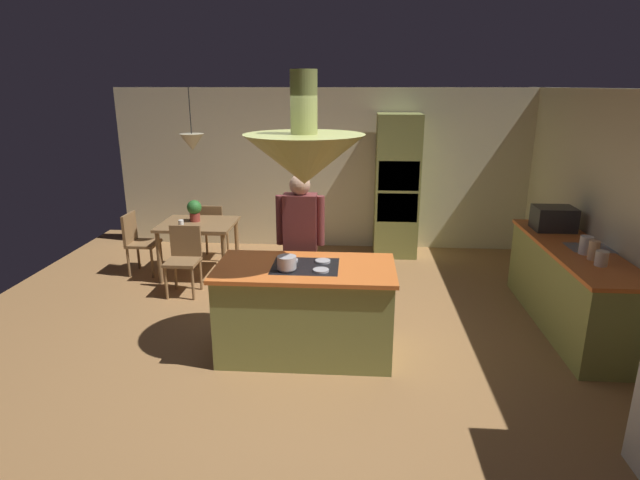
% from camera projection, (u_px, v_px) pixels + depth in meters
% --- Properties ---
extents(ground, '(8.16, 8.16, 0.00)m').
position_uv_depth(ground, '(308.00, 342.00, 5.39)').
color(ground, '#9E7042').
extents(wall_back, '(6.80, 0.10, 2.55)m').
position_uv_depth(wall_back, '(327.00, 169.00, 8.32)').
color(wall_back, beige).
rests_on(wall_back, ground).
extents(wall_right, '(0.10, 7.20, 2.55)m').
position_uv_depth(wall_right, '(631.00, 220.00, 5.19)').
color(wall_right, beige).
rests_on(wall_right, ground).
extents(kitchen_island, '(1.73, 0.91, 0.94)m').
position_uv_depth(kitchen_island, '(306.00, 309.00, 5.07)').
color(kitchen_island, '#8C934C').
rests_on(kitchen_island, ground).
extents(counter_run_right, '(0.73, 2.37, 0.92)m').
position_uv_depth(counter_run_right, '(570.00, 286.00, 5.64)').
color(counter_run_right, '#8C934C').
rests_on(counter_run_right, ground).
extents(oven_tower, '(0.66, 0.62, 2.18)m').
position_uv_depth(oven_tower, '(397.00, 186.00, 7.91)').
color(oven_tower, '#8C934C').
rests_on(oven_tower, ground).
extents(dining_table, '(1.01, 0.86, 0.76)m').
position_uv_depth(dining_table, '(198.00, 230.00, 7.13)').
color(dining_table, olive).
rests_on(dining_table, ground).
extents(person_at_island, '(0.53, 0.22, 1.68)m').
position_uv_depth(person_at_island, '(300.00, 239.00, 5.62)').
color(person_at_island, tan).
rests_on(person_at_island, ground).
extents(range_hood, '(1.10, 1.10, 1.00)m').
position_uv_depth(range_hood, '(304.00, 156.00, 4.63)').
color(range_hood, '#8C934C').
extents(pendant_light_over_table, '(0.32, 0.32, 0.82)m').
position_uv_depth(pendant_light_over_table, '(192.00, 142.00, 6.78)').
color(pendant_light_over_table, beige).
extents(chair_facing_island, '(0.40, 0.40, 0.87)m').
position_uv_depth(chair_facing_island, '(184.00, 255.00, 6.55)').
color(chair_facing_island, olive).
rests_on(chair_facing_island, ground).
extents(chair_by_back_wall, '(0.40, 0.40, 0.87)m').
position_uv_depth(chair_by_back_wall, '(212.00, 228.00, 7.80)').
color(chair_by_back_wall, olive).
rests_on(chair_by_back_wall, ground).
extents(chair_at_corner, '(0.40, 0.40, 0.87)m').
position_uv_depth(chair_at_corner, '(138.00, 239.00, 7.24)').
color(chair_at_corner, olive).
rests_on(chair_at_corner, ground).
extents(potted_plant_on_table, '(0.20, 0.20, 0.30)m').
position_uv_depth(potted_plant_on_table, '(194.00, 209.00, 7.13)').
color(potted_plant_on_table, '#99382D').
rests_on(potted_plant_on_table, dining_table).
extents(cup_on_table, '(0.07, 0.07, 0.09)m').
position_uv_depth(cup_on_table, '(181.00, 223.00, 6.89)').
color(cup_on_table, white).
rests_on(cup_on_table, dining_table).
extents(canister_flour, '(0.12, 0.12, 0.15)m').
position_uv_depth(canister_flour, '(602.00, 258.00, 4.93)').
color(canister_flour, silver).
rests_on(canister_flour, counter_run_right).
extents(canister_sugar, '(0.10, 0.10, 0.19)m').
position_uv_depth(canister_sugar, '(594.00, 250.00, 5.10)').
color(canister_sugar, '#E0B78C').
rests_on(canister_sugar, counter_run_right).
extents(canister_tea, '(0.13, 0.13, 0.19)m').
position_uv_depth(canister_tea, '(586.00, 245.00, 5.27)').
color(canister_tea, silver).
rests_on(canister_tea, counter_run_right).
extents(microwave_on_counter, '(0.46, 0.36, 0.28)m').
position_uv_depth(microwave_on_counter, '(554.00, 218.00, 6.14)').
color(microwave_on_counter, '#232326').
rests_on(microwave_on_counter, counter_run_right).
extents(cooking_pot_on_cooktop, '(0.18, 0.18, 0.12)m').
position_uv_depth(cooking_pot_on_cooktop, '(287.00, 262.00, 4.80)').
color(cooking_pot_on_cooktop, '#B2B2B7').
rests_on(cooking_pot_on_cooktop, kitchen_island).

